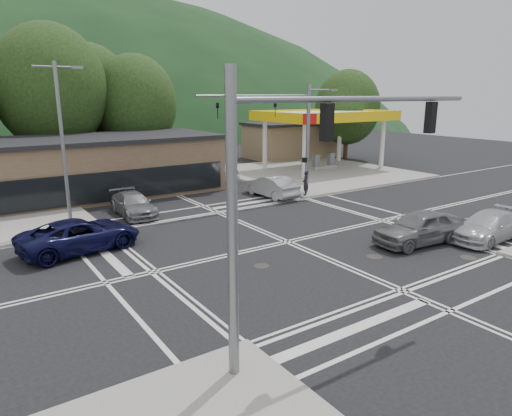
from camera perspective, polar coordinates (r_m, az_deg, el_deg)
ground at (r=23.36m, az=3.94°, el=-4.25°), size 120.00×120.00×0.00m
sidewalk_ne at (r=43.91m, az=7.34°, el=4.47°), size 16.00×16.00×0.15m
gas_station_canopy at (r=45.44m, az=8.61°, el=11.06°), size 12.32×8.34×5.75m
convenience_store at (r=54.46m, az=4.38°, el=8.34°), size 10.00×6.00×3.80m
commercial_row at (r=35.28m, az=-24.45°, el=4.13°), size 24.00×8.00×4.00m
hill_north at (r=108.52m, az=-27.14°, el=8.72°), size 252.00×126.00×140.00m
tree_n_b at (r=42.12m, az=-24.28°, el=13.52°), size 9.00×9.00×12.98m
tree_n_c at (r=43.95m, az=-14.92°, el=12.54°), size 7.60×7.60×10.87m
tree_n_e at (r=46.89m, az=-20.20°, el=13.03°), size 8.40×8.40×11.98m
tree_ne at (r=53.15m, az=11.36°, el=12.23°), size 7.20×7.20×9.99m
streetlight_nw at (r=27.02m, az=-22.97°, el=8.14°), size 2.50×0.25×9.00m
signal_mast_ne at (r=32.99m, az=4.85°, el=10.12°), size 11.65×0.30×8.00m
signal_mast_sw at (r=11.98m, az=4.40°, el=3.35°), size 9.14×0.28×8.00m
car_blue_west at (r=23.37m, az=-21.12°, el=-3.18°), size 5.98×3.48×1.57m
car_grey_center at (r=24.23m, az=19.69°, el=-2.30°), size 5.13×2.49×1.69m
car_silver_east at (r=26.31m, az=27.03°, el=-2.04°), size 5.08×2.24×1.45m
car_queue_a at (r=33.32m, az=1.89°, el=2.75°), size 1.86×4.82×1.56m
car_queue_b at (r=40.04m, az=-4.95°, el=4.62°), size 2.42×4.76×1.55m
car_northbound at (r=29.20m, az=-15.10°, el=0.44°), size 2.06×4.80×1.38m
pedestrian at (r=33.33m, az=6.20°, el=3.14°), size 0.77×0.76×1.79m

